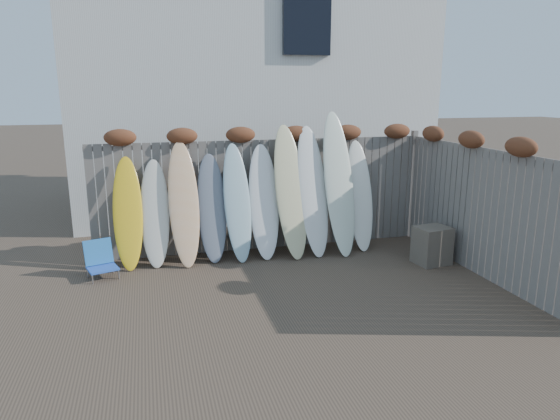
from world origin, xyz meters
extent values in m
plane|color=#493A2D|center=(0.00, 0.00, 0.00)|extent=(80.00, 80.00, 0.00)
cube|color=slate|center=(0.00, 2.40, 1.00)|extent=(6.00, 0.10, 2.00)
cube|color=slate|center=(3.00, 2.40, 1.05)|extent=(0.10, 0.10, 2.10)
ellipsoid|color=brown|center=(-2.40, 2.36, 2.10)|extent=(0.52, 0.28, 0.28)
ellipsoid|color=brown|center=(-1.40, 2.36, 2.10)|extent=(0.52, 0.28, 0.28)
ellipsoid|color=brown|center=(-0.40, 2.36, 2.10)|extent=(0.52, 0.28, 0.28)
ellipsoid|color=brown|center=(0.60, 2.36, 2.10)|extent=(0.52, 0.28, 0.28)
ellipsoid|color=brown|center=(1.60, 2.36, 2.10)|extent=(0.52, 0.28, 0.28)
ellipsoid|color=brown|center=(2.60, 2.36, 2.10)|extent=(0.52, 0.28, 0.28)
cube|color=slate|center=(3.00, 0.20, 1.00)|extent=(0.10, 4.40, 2.00)
ellipsoid|color=brown|center=(2.96, -0.50, 2.10)|extent=(0.28, 0.56, 0.28)
ellipsoid|color=brown|center=(2.96, 0.60, 2.10)|extent=(0.28, 0.56, 0.28)
ellipsoid|color=brown|center=(2.96, 1.70, 2.10)|extent=(0.28, 0.56, 0.28)
cube|color=silver|center=(0.50, 6.50, 3.00)|extent=(8.00, 5.00, 6.00)
cube|color=black|center=(1.30, 3.95, 4.20)|extent=(1.00, 0.12, 1.30)
cube|color=blue|center=(-2.76, 1.53, 0.16)|extent=(0.52, 0.49, 0.03)
cube|color=#2266AE|center=(-2.83, 1.73, 0.38)|extent=(0.45, 0.26, 0.40)
cylinder|color=#B0B1B8|center=(-2.90, 1.32, 0.08)|extent=(0.03, 0.03, 0.16)
cylinder|color=#B9B9C1|center=(-3.00, 1.63, 0.08)|extent=(0.03, 0.03, 0.16)
cylinder|color=#B3B3BB|center=(-2.53, 1.44, 0.08)|extent=(0.03, 0.03, 0.16)
cylinder|color=#BAB9C1|center=(-2.63, 1.75, 0.08)|extent=(0.03, 0.03, 0.16)
cube|color=#66554C|center=(2.55, 0.83, 0.32)|extent=(0.60, 0.52, 0.63)
cube|color=#30221D|center=(3.12, 1.11, 0.96)|extent=(0.11, 1.28, 1.92)
ellipsoid|color=yellow|center=(-2.35, 2.01, 0.90)|extent=(0.49, 0.66, 1.81)
ellipsoid|color=silver|center=(-1.92, 2.02, 0.87)|extent=(0.52, 0.66, 1.74)
ellipsoid|color=#F4C26F|center=(-1.45, 1.95, 1.02)|extent=(0.52, 0.74, 2.04)
ellipsoid|color=slate|center=(-0.98, 2.02, 0.90)|extent=(0.51, 0.66, 1.81)
ellipsoid|color=#9BBDC8|center=(-0.55, 1.95, 0.99)|extent=(0.50, 0.73, 1.98)
ellipsoid|color=white|center=(-0.08, 1.98, 0.97)|extent=(0.55, 0.72, 1.95)
ellipsoid|color=beige|center=(0.38, 1.91, 1.14)|extent=(0.62, 0.85, 2.28)
ellipsoid|color=white|center=(0.79, 1.92, 1.12)|extent=(0.57, 0.82, 2.25)
ellipsoid|color=silver|center=(1.26, 1.87, 1.25)|extent=(0.57, 0.89, 2.49)
ellipsoid|color=white|center=(1.72, 1.98, 0.98)|extent=(0.49, 0.71, 1.97)
camera|label=1|loc=(-1.99, -6.24, 2.86)|focal=32.00mm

